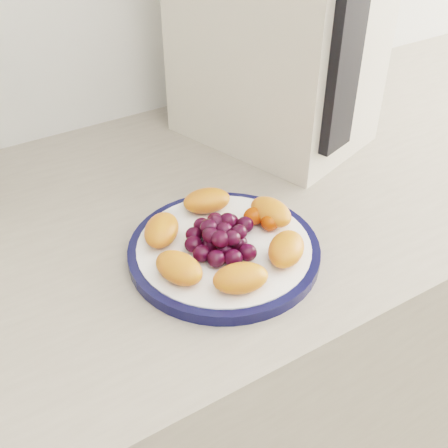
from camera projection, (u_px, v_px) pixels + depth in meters
counter at (189, 401)px, 1.06m from camera, size 3.50×0.60×0.90m
cabinet_face at (190, 411)px, 1.08m from camera, size 3.48×0.58×0.84m
plate_rim at (224, 251)px, 0.70m from camera, size 0.24×0.24×0.01m
plate_face at (224, 250)px, 0.70m from camera, size 0.22×0.22×0.02m
appliance_body at (277, 28)px, 0.85m from camera, size 0.28×0.34×0.36m
appliance_panel at (344, 58)px, 0.74m from camera, size 0.07×0.04×0.27m
fruit_plate at (226, 236)px, 0.69m from camera, size 0.21×0.21×0.03m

